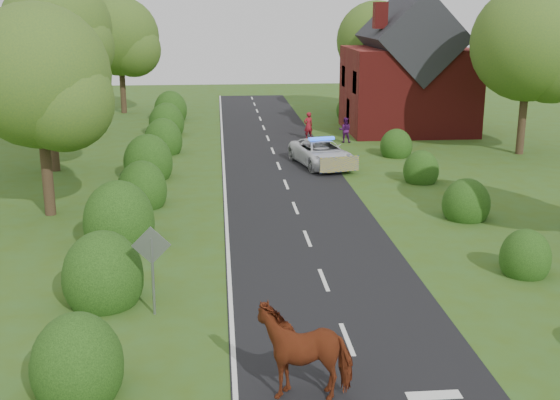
{
  "coord_description": "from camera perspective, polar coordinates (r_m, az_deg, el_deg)",
  "views": [
    {
      "loc": [
        -3.13,
        -15.99,
        8.21
      ],
      "look_at": [
        -0.94,
        8.72,
        1.3
      ],
      "focal_mm": 45.0,
      "sensor_mm": 36.0,
      "label": 1
    }
  ],
  "objects": [
    {
      "name": "road",
      "position": [
        32.21,
        0.67,
        0.82
      ],
      "size": [
        6.0,
        70.0,
        0.02
      ],
      "primitive_type": "cube",
      "color": "black",
      "rests_on": "ground"
    },
    {
      "name": "cow",
      "position": [
        15.67,
        2.02,
        -12.44
      ],
      "size": [
        2.45,
        1.36,
        1.71
      ],
      "primitive_type": "imported",
      "rotation": [
        0.0,
        0.0,
        -1.61
      ],
      "color": "#643211",
      "rests_on": "ground"
    },
    {
      "name": "road_sign",
      "position": [
        19.24,
        -10.37,
        -4.62
      ],
      "size": [
        1.06,
        0.08,
        2.53
      ],
      "color": "gray",
      "rests_on": "ground"
    },
    {
      "name": "road_markings",
      "position": [
        30.09,
        -1.97,
        -0.23
      ],
      "size": [
        4.96,
        70.0,
        0.01
      ],
      "color": "white",
      "rests_on": "road"
    },
    {
      "name": "tree_right_c",
      "position": [
        55.32,
        8.07,
        12.44
      ],
      "size": [
        6.15,
        6.0,
        8.58
      ],
      "color": "#332316",
      "rests_on": "ground"
    },
    {
      "name": "hedgerow_left",
      "position": [
        28.87,
        -11.63,
        0.26
      ],
      "size": [
        2.75,
        50.41,
        3.0
      ],
      "color": "black",
      "rests_on": "ground"
    },
    {
      "name": "tree_left_c",
      "position": [
        46.83,
        -17.31,
        12.83
      ],
      "size": [
        6.97,
        6.8,
        10.22
      ],
      "color": "#332316",
      "rests_on": "ground"
    },
    {
      "name": "pedestrian_purple",
      "position": [
        43.59,
        5.31,
        5.68
      ],
      "size": [
        0.85,
        0.72,
        1.55
      ],
      "primitive_type": "imported",
      "rotation": [
        0.0,
        0.0,
        2.95
      ],
      "color": "#44114F",
      "rests_on": "ground"
    },
    {
      "name": "house",
      "position": [
        47.89,
        10.39,
        10.02
      ],
      "size": [
        8.0,
        7.4,
        9.17
      ],
      "color": "maroon",
      "rests_on": "ground"
    },
    {
      "name": "tree_left_b",
      "position": [
        36.89,
        -18.05,
        9.89
      ],
      "size": [
        5.74,
        5.6,
        8.07
      ],
      "color": "#332316",
      "rests_on": "ground"
    },
    {
      "name": "police_van",
      "position": [
        37.05,
        3.39,
        3.83
      ],
      "size": [
        3.32,
        5.38,
        1.53
      ],
      "rotation": [
        0.0,
        0.0,
        0.22
      ],
      "color": "silver",
      "rests_on": "ground"
    },
    {
      "name": "tree_left_a",
      "position": [
        28.77,
        -18.59,
        9.04
      ],
      "size": [
        5.74,
        5.6,
        8.38
      ],
      "color": "#332316",
      "rests_on": "ground"
    },
    {
      "name": "hedgerow_right",
      "position": [
        29.89,
        14.1,
        0.24
      ],
      "size": [
        2.1,
        45.78,
        2.1
      ],
      "color": "black",
      "rests_on": "ground"
    },
    {
      "name": "tree_right_b",
      "position": [
        41.71,
        20.03,
        11.53
      ],
      "size": [
        6.56,
        6.4,
        9.4
      ],
      "color": "#332316",
      "rests_on": "ground"
    },
    {
      "name": "pedestrian_red",
      "position": [
        44.58,
        2.31,
        6.06
      ],
      "size": [
        0.73,
        0.62,
        1.71
      ],
      "primitive_type": "imported",
      "rotation": [
        0.0,
        0.0,
        3.53
      ],
      "color": "maroon",
      "rests_on": "ground"
    },
    {
      "name": "tree_left_d",
      "position": [
        56.35,
        -12.62,
        12.59
      ],
      "size": [
        6.15,
        6.0,
        8.89
      ],
      "color": "#332316",
      "rests_on": "ground"
    },
    {
      "name": "ground",
      "position": [
        18.25,
        5.47,
        -11.25
      ],
      "size": [
        120.0,
        120.0,
        0.0
      ],
      "primitive_type": "plane",
      "color": "#3A5615"
    }
  ]
}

